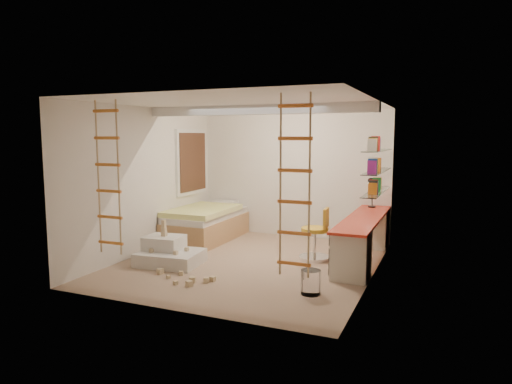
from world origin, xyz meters
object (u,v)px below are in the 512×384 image
at_px(bed, 206,224).
at_px(play_platform, 169,253).
at_px(desk, 363,237).
at_px(swivel_chair, 316,241).

xyz_separation_m(bed, play_platform, (0.28, -1.78, -0.16)).
relative_size(desk, swivel_chair, 3.15).
xyz_separation_m(desk, play_platform, (-2.92, -1.42, -0.23)).
height_order(bed, swivel_chair, swivel_chair).
distance_m(desk, play_platform, 3.25).
xyz_separation_m(bed, swivel_chair, (2.45, -0.59, -0.00)).
bearing_deg(play_platform, swivel_chair, 28.84).
bearing_deg(play_platform, bed, 98.91).
bearing_deg(bed, play_platform, -81.09).
bearing_deg(bed, swivel_chair, -13.48).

